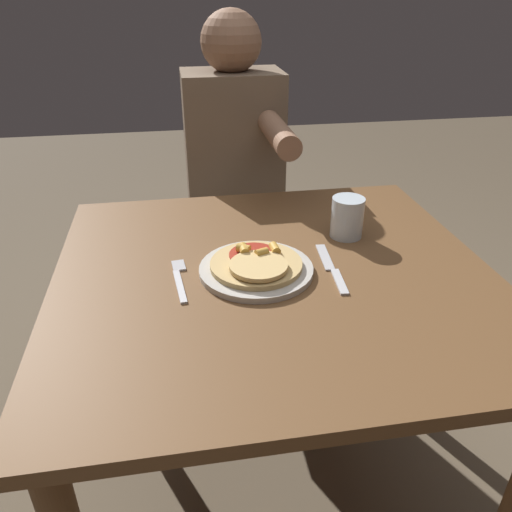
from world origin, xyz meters
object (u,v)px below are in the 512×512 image
(knife, at_px, (332,269))
(fork, at_px, (179,278))
(plate, at_px, (256,269))
(drinking_glass, at_px, (347,217))
(dining_table, at_px, (274,312))
(pizza, at_px, (256,263))
(person_diner, at_px, (236,170))

(knife, bearing_deg, fork, 177.03)
(plate, height_order, drinking_glass, drinking_glass)
(dining_table, xyz_separation_m, pizza, (-0.04, -0.00, 0.14))
(dining_table, xyz_separation_m, person_diner, (0.01, 0.72, 0.10))
(pizza, height_order, person_diner, person_diner)
(person_diner, bearing_deg, drinking_glass, -70.36)
(dining_table, xyz_separation_m, drinking_glass, (0.21, 0.14, 0.16))
(fork, bearing_deg, dining_table, -0.24)
(fork, height_order, drinking_glass, drinking_glass)
(dining_table, xyz_separation_m, plate, (-0.04, 0.00, 0.12))
(pizza, relative_size, drinking_glass, 1.99)
(dining_table, relative_size, pizza, 4.77)
(pizza, relative_size, person_diner, 0.17)
(knife, distance_m, person_diner, 0.74)
(pizza, distance_m, person_diner, 0.72)
(plate, bearing_deg, knife, -6.33)
(pizza, bearing_deg, plate, 95.88)
(knife, bearing_deg, dining_table, 172.54)
(plate, bearing_deg, fork, -179.60)
(pizza, bearing_deg, person_diner, 86.22)
(plate, height_order, knife, plate)
(dining_table, relative_size, fork, 5.49)
(drinking_glass, bearing_deg, person_diner, 109.64)
(dining_table, relative_size, person_diner, 0.80)
(dining_table, distance_m, knife, 0.17)
(plate, xyz_separation_m, knife, (0.17, -0.02, -0.00))
(dining_table, bearing_deg, drinking_glass, 33.68)
(pizza, xyz_separation_m, fork, (-0.17, 0.00, -0.02))
(plate, relative_size, pizza, 1.24)
(dining_table, relative_size, knife, 4.39)
(pizza, bearing_deg, knife, -5.21)
(pizza, xyz_separation_m, drinking_glass, (0.25, 0.14, 0.03))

